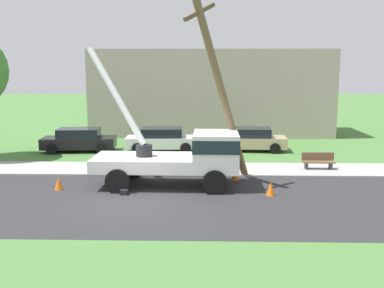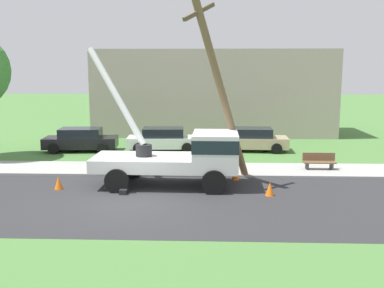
% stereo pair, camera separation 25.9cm
% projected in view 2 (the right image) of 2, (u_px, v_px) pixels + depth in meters
% --- Properties ---
extents(ground_plane, '(120.00, 120.00, 0.00)m').
position_uv_depth(ground_plane, '(163.00, 147.00, 28.99)').
color(ground_plane, '#477538').
extents(road_asphalt, '(80.00, 7.87, 0.01)m').
position_uv_depth(road_asphalt, '(131.00, 201.00, 17.17)').
color(road_asphalt, '#2B2B2D').
rests_on(road_asphalt, ground).
extents(sidewalk_strip, '(80.00, 2.86, 0.10)m').
position_uv_depth(sidewalk_strip, '(149.00, 169.00, 22.45)').
color(sidewalk_strip, '#9E9E99').
rests_on(sidewalk_strip, ground).
extents(utility_truck, '(6.76, 3.21, 5.98)m').
position_uv_depth(utility_truck, '(185.00, 154.00, 19.16)').
color(utility_truck, silver).
rests_on(utility_truck, ground).
extents(leaning_utility_pole, '(3.02, 3.24, 8.37)m').
position_uv_depth(leaning_utility_pole, '(220.00, 87.00, 19.08)').
color(leaning_utility_pole, brown).
rests_on(leaning_utility_pole, ground).
extents(traffic_cone_ahead, '(0.36, 0.36, 0.56)m').
position_uv_depth(traffic_cone_ahead, '(270.00, 189.00, 17.85)').
color(traffic_cone_ahead, orange).
rests_on(traffic_cone_ahead, ground).
extents(traffic_cone_behind, '(0.36, 0.36, 0.56)m').
position_uv_depth(traffic_cone_behind, '(59.00, 183.00, 18.83)').
color(traffic_cone_behind, orange).
rests_on(traffic_cone_behind, ground).
extents(traffic_cone_curbside, '(0.36, 0.36, 0.56)m').
position_uv_depth(traffic_cone_curbside, '(235.00, 174.00, 20.41)').
color(traffic_cone_curbside, orange).
rests_on(traffic_cone_curbside, ground).
extents(parked_sedan_black, '(4.54, 2.26, 1.42)m').
position_uv_depth(parked_sedan_black, '(81.00, 140.00, 27.41)').
color(parked_sedan_black, black).
rests_on(parked_sedan_black, ground).
extents(parked_sedan_white, '(4.48, 2.16, 1.42)m').
position_uv_depth(parked_sedan_white, '(163.00, 139.00, 27.57)').
color(parked_sedan_white, silver).
rests_on(parked_sedan_white, ground).
extents(parked_sedan_tan, '(4.47, 2.14, 1.42)m').
position_uv_depth(parked_sedan_tan, '(251.00, 139.00, 27.51)').
color(parked_sedan_tan, tan).
rests_on(parked_sedan_tan, ground).
extents(park_bench, '(1.60, 0.45, 0.90)m').
position_uv_depth(park_bench, '(319.00, 162.00, 22.12)').
color(park_bench, brown).
rests_on(park_bench, ground).
extents(lowrise_building_backdrop, '(18.00, 6.00, 6.40)m').
position_uv_depth(lowrise_building_backdrop, '(213.00, 92.00, 34.82)').
color(lowrise_building_backdrop, '#A5998C').
rests_on(lowrise_building_backdrop, ground).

